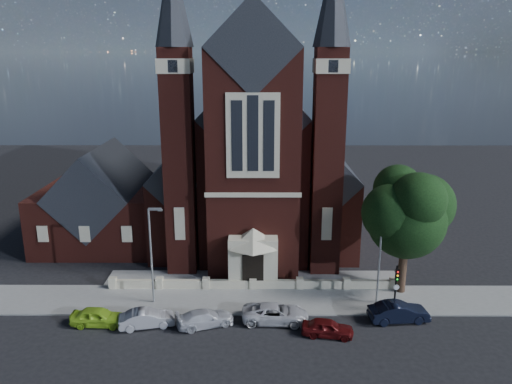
% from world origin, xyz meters
% --- Properties ---
extents(ground, '(120.00, 120.00, 0.00)m').
position_xyz_m(ground, '(0.00, 15.00, 0.00)').
color(ground, black).
rests_on(ground, ground).
extents(pavement_strip, '(60.00, 5.00, 0.12)m').
position_xyz_m(pavement_strip, '(0.00, 4.50, 0.00)').
color(pavement_strip, slate).
rests_on(pavement_strip, ground).
extents(forecourt_paving, '(26.00, 3.00, 0.14)m').
position_xyz_m(forecourt_paving, '(0.00, 8.50, 0.00)').
color(forecourt_paving, slate).
rests_on(forecourt_paving, ground).
extents(forecourt_wall, '(24.00, 0.40, 0.90)m').
position_xyz_m(forecourt_wall, '(0.00, 6.50, 0.00)').
color(forecourt_wall, '#B6AE91').
rests_on(forecourt_wall, ground).
extents(church, '(20.01, 34.90, 29.20)m').
position_xyz_m(church, '(-0.00, 22.94, 8.19)').
color(church, '#471812').
rests_on(church, ground).
extents(parish_hall, '(12.00, 12.20, 10.24)m').
position_xyz_m(parish_hall, '(-16.00, 18.00, 4.01)').
color(parish_hall, '#471812').
rests_on(parish_hall, ground).
extents(street_tree, '(6.40, 6.60, 10.70)m').
position_xyz_m(street_tree, '(12.60, 5.71, 6.96)').
color(street_tree, black).
rests_on(street_tree, ground).
extents(street_lamp_left, '(1.16, 0.22, 8.09)m').
position_xyz_m(street_lamp_left, '(-7.91, 4.00, 4.60)').
color(street_lamp_left, gray).
rests_on(street_lamp_left, ground).
extents(street_lamp_right, '(1.16, 0.22, 8.09)m').
position_xyz_m(street_lamp_right, '(10.09, 4.00, 4.60)').
color(street_lamp_right, gray).
rests_on(street_lamp_right, ground).
extents(traffic_signal, '(0.28, 0.42, 4.00)m').
position_xyz_m(traffic_signal, '(11.00, 2.43, 2.58)').
color(traffic_signal, black).
rests_on(traffic_signal, ground).
extents(car_lime_van, '(4.07, 1.76, 1.37)m').
position_xyz_m(car_lime_van, '(-11.45, 0.64, 0.68)').
color(car_lime_van, '#93C828').
rests_on(car_lime_van, ground).
extents(car_silver_a, '(4.26, 2.30, 1.33)m').
position_xyz_m(car_silver_a, '(-7.78, 0.44, 0.67)').
color(car_silver_a, gray).
rests_on(car_silver_a, ground).
extents(car_silver_b, '(4.59, 3.04, 1.23)m').
position_xyz_m(car_silver_b, '(-3.48, 0.59, 0.62)').
color(car_silver_b, silver).
rests_on(car_silver_b, ground).
extents(car_white_suv, '(5.09, 2.52, 1.39)m').
position_xyz_m(car_white_suv, '(1.73, 1.18, 0.69)').
color(car_white_suv, silver).
rests_on(car_white_suv, ground).
extents(car_dark_red, '(3.87, 2.02, 1.26)m').
position_xyz_m(car_dark_red, '(5.40, -0.74, 0.63)').
color(car_dark_red, '#500D0E').
rests_on(car_dark_red, ground).
extents(car_navy, '(4.66, 2.06, 1.49)m').
position_xyz_m(car_navy, '(11.03, 1.30, 0.74)').
color(car_navy, black).
rests_on(car_navy, ground).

